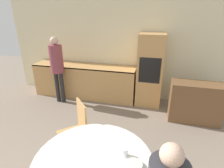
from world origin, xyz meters
TOP-DOWN VIEW (x-y plane):
  - wall_back at (0.00, 4.65)m, footprint 6.82×0.05m
  - kitchen_counter at (-1.15, 4.30)m, footprint 2.83×0.60m
  - oven_unit at (0.61, 4.31)m, footprint 0.61×0.59m
  - sideboard at (1.63, 3.73)m, footprint 1.04×0.45m
  - chair_far_left at (-0.36, 2.15)m, footprint 0.57×0.57m
  - person_standing at (-1.64, 3.80)m, footprint 0.32×0.32m
  - cup at (0.50, 1.55)m, footprint 0.06×0.06m
  - bowl_near at (0.63, 1.42)m, footprint 0.18×0.18m

SIDE VIEW (x-z plane):
  - sideboard at x=1.63m, z-range 0.00..0.87m
  - kitchen_counter at x=-1.15m, z-range 0.01..0.92m
  - chair_far_left at x=-0.36m, z-range 0.05..1.02m
  - bowl_near at x=0.63m, z-range 0.75..0.79m
  - cup at x=0.50m, z-range 0.75..0.84m
  - oven_unit at x=0.61m, z-range 0.00..1.78m
  - person_standing at x=-1.64m, z-range 0.21..1.92m
  - wall_back at x=0.00m, z-range 0.00..2.60m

